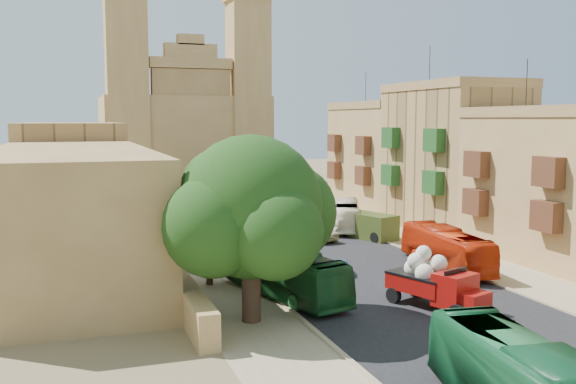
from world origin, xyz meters
TOP-DOWN VIEW (x-y plane):
  - ground at (0.00, 0.00)m, footprint 260.00×260.00m
  - road_surface at (0.00, 30.00)m, footprint 14.00×140.00m
  - sidewalk_east at (9.50, 30.00)m, footprint 5.00×140.00m
  - sidewalk_west at (-9.50, 30.00)m, footprint 5.00×140.00m
  - kerb_east at (7.00, 30.00)m, footprint 0.25×140.00m
  - kerb_west at (-7.00, 30.00)m, footprint 0.25×140.00m
  - townhouse_b at (15.95, 11.00)m, footprint 9.00×14.00m
  - townhouse_c at (15.95, 25.00)m, footprint 9.00×14.00m
  - townhouse_d at (15.95, 39.00)m, footprint 9.00×14.00m
  - west_wall at (-12.50, 20.00)m, footprint 1.00×40.00m
  - west_building_low at (-18.00, 18.00)m, footprint 10.00×28.00m
  - west_building_mid at (-18.00, 44.00)m, footprint 10.00×22.00m
  - church at (-0.00, 78.61)m, footprint 28.00×22.50m
  - ficus_tree at (-9.41, 4.01)m, footprint 9.63×8.86m
  - street_tree_a at (-10.00, 12.00)m, footprint 2.95×2.95m
  - street_tree_b at (-10.00, 24.00)m, footprint 3.27×3.27m
  - street_tree_c at (-10.00, 36.00)m, footprint 2.93×2.93m
  - street_tree_d at (-10.00, 48.00)m, footprint 3.49×3.49m
  - red_truck at (0.70, 2.94)m, footprint 3.99×6.10m
  - olive_pickup at (6.50, 23.22)m, footprint 3.89×5.73m
  - bus_green_north at (-6.50, 7.92)m, footprint 5.13×10.75m
  - bus_red_east at (6.50, 10.99)m, footprint 3.41×10.33m
  - bus_cream_east at (6.50, 27.94)m, footprint 5.95×9.77m
  - car_blue_a at (-1.37, 11.36)m, footprint 2.44×3.39m
  - car_white_a at (-1.94, 32.11)m, footprint 1.81×4.42m
  - car_cream at (1.67, 23.61)m, footprint 2.94×4.91m
  - car_dkblue at (-2.20, 49.85)m, footprint 3.24×5.02m
  - car_white_b at (4.37, 36.04)m, footprint 1.57×3.79m
  - car_blue_b at (-2.34, 53.22)m, footprint 1.85×4.09m
  - pedestrian_a at (7.50, 10.84)m, footprint 0.64×0.53m
  - pedestrian_c at (7.50, 10.47)m, footprint 0.49×1.05m

SIDE VIEW (x-z plane):
  - ground at x=0.00m, z-range 0.00..0.00m
  - road_surface at x=0.00m, z-range 0.00..0.01m
  - sidewalk_east at x=9.50m, z-range 0.00..0.01m
  - sidewalk_west at x=-9.50m, z-range 0.00..0.01m
  - kerb_east at x=7.00m, z-range 0.00..0.12m
  - kerb_west at x=-7.00m, z-range 0.00..0.12m
  - car_blue_a at x=-1.37m, z-range 0.00..1.07m
  - car_cream at x=1.67m, z-range 0.00..1.28m
  - car_white_b at x=4.37m, z-range 0.00..1.28m
  - car_blue_b at x=-2.34m, z-range 0.00..1.30m
  - car_dkblue at x=-2.20m, z-range 0.00..1.35m
  - car_white_a at x=-1.94m, z-range 0.00..1.42m
  - pedestrian_a at x=7.50m, z-range 0.00..1.53m
  - pedestrian_c at x=7.50m, z-range 0.00..1.75m
  - west_wall at x=-12.50m, z-range 0.00..1.80m
  - olive_pickup at x=6.50m, z-range -0.02..2.15m
  - bus_cream_east at x=6.50m, z-range 0.00..2.69m
  - bus_red_east at x=6.50m, z-range 0.00..2.83m
  - bus_green_north at x=-6.50m, z-range 0.00..2.92m
  - red_truck at x=0.70m, z-range -0.20..3.17m
  - street_tree_c at x=-10.00m, z-range 0.76..5.25m
  - street_tree_a at x=-10.00m, z-range 0.76..5.29m
  - street_tree_b at x=-10.00m, z-range 0.85..5.88m
  - street_tree_d at x=-10.00m, z-range 0.91..6.27m
  - west_building_low at x=-18.00m, z-range 0.00..8.40m
  - west_building_mid at x=-18.00m, z-range 0.00..10.00m
  - townhouse_b at x=15.95m, z-range -1.79..13.11m
  - ficus_tree at x=-9.41m, z-range 0.88..10.50m
  - townhouse_d at x=15.95m, z-range -1.79..14.11m
  - townhouse_c at x=15.95m, z-range -1.79..15.61m
  - church at x=0.00m, z-range -8.63..27.67m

